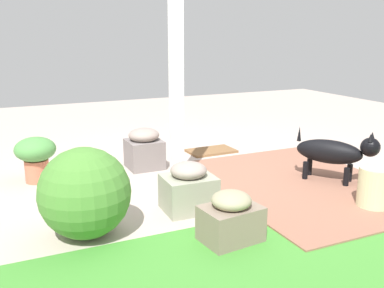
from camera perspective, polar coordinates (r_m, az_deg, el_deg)
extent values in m
plane|color=#B7A498|center=(4.70, 2.87, -4.67)|extent=(12.00, 12.00, 0.00)
cube|color=#93604C|center=(4.68, 14.12, -5.06)|extent=(1.80, 2.40, 0.02)
cube|color=white|center=(4.35, -2.09, 7.54)|extent=(0.12, 0.12, 2.03)
cube|color=slate|center=(5.08, -6.30, -1.32)|extent=(0.39, 0.40, 0.33)
ellipsoid|color=gray|center=(5.02, -6.37, 1.19)|extent=(0.36, 0.36, 0.16)
cube|color=gray|center=(3.86, -0.46, -6.49)|extent=(0.46, 0.39, 0.31)
ellipsoid|color=gray|center=(3.79, -0.47, -3.49)|extent=(0.32, 0.32, 0.14)
cube|color=gray|center=(3.33, 5.13, -10.43)|extent=(0.47, 0.37, 0.27)
ellipsoid|color=gray|center=(3.25, 5.21, -7.38)|extent=(0.30, 0.30, 0.14)
sphere|color=#4A8433|center=(3.41, -13.95, -6.29)|extent=(0.71, 0.71, 0.71)
cylinder|color=#C86A4D|center=(4.87, -19.74, -3.34)|extent=(0.25, 0.25, 0.24)
ellipsoid|color=#4D8E44|center=(4.81, -19.98, -0.65)|extent=(0.42, 0.42, 0.25)
ellipsoid|color=black|center=(4.75, 17.59, -0.96)|extent=(0.58, 0.69, 0.25)
sphere|color=black|center=(4.66, 22.45, -0.39)|extent=(0.19, 0.19, 0.19)
cone|color=black|center=(4.69, 22.68, 1.02)|extent=(0.06, 0.06, 0.08)
cone|color=black|center=(4.58, 22.48, 0.76)|extent=(0.06, 0.06, 0.08)
cylinder|color=black|center=(4.85, 20.04, -3.67)|extent=(0.06, 0.06, 0.20)
cylinder|color=black|center=(4.70, 19.67, -4.20)|extent=(0.06, 0.06, 0.20)
cylinder|color=black|center=(4.93, 15.23, -2.98)|extent=(0.06, 0.06, 0.20)
cylinder|color=black|center=(4.79, 14.71, -3.48)|extent=(0.06, 0.06, 0.20)
cone|color=black|center=(4.79, 13.97, 1.33)|extent=(0.05, 0.05, 0.16)
cylinder|color=beige|center=(4.23, 22.93, -5.34)|extent=(0.29, 0.29, 0.37)
cube|color=brown|center=(5.76, 2.55, -0.92)|extent=(0.63, 0.40, 0.03)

